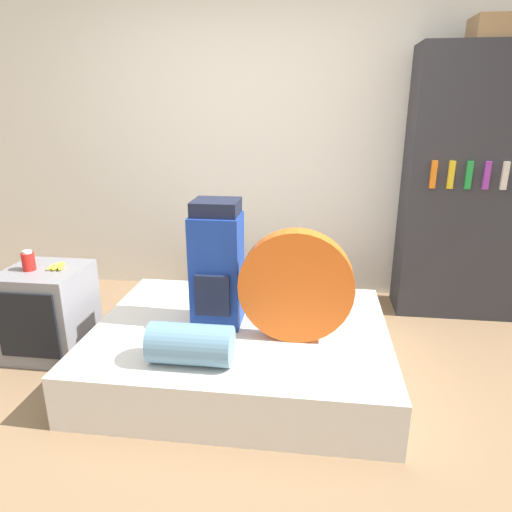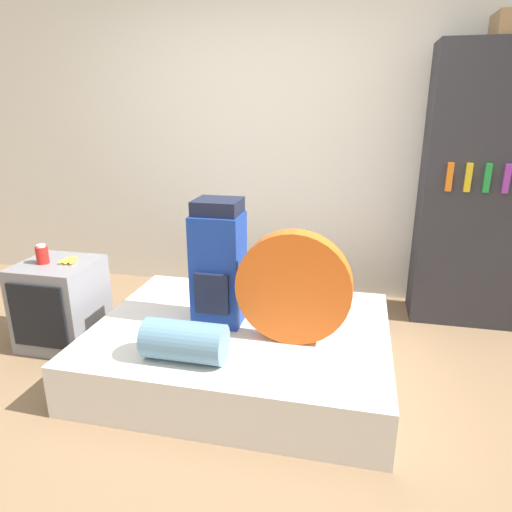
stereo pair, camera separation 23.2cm
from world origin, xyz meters
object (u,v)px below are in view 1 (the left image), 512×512
Objects in this scene: sleeping_roll at (191,344)px; bookshelf at (467,187)px; tent_bag at (296,286)px; canister at (28,261)px; cardboard_box at (496,28)px; backpack at (217,265)px; television at (49,311)px.

bookshelf is (1.73, 1.56, 0.59)m from sleeping_roll.
tent_bag reaches higher than sleeping_roll.
canister is 0.42× the size of cardboard_box.
backpack is 5.91× the size of canister.
cardboard_box is (1.72, 1.06, 1.40)m from backpack.
bookshelf is 6.49× the size of cardboard_box.
cardboard_box is (1.24, 1.20, 1.45)m from tent_bag.
backpack is 1.21m from canister.
tent_bag is 2.26m from cardboard_box.
bookshelf is at bearing 32.52° from backpack.
sleeping_roll is at bearing -138.88° from cardboard_box.
backpack is at bearing 162.87° from tent_bag.
cardboard_box is at bearing 19.76° from television.
canister is (-1.17, 0.49, 0.23)m from sleeping_roll.
backpack is 0.50m from tent_bag.
bookshelf reaches higher than backpack.
canister reaches higher than television.
sleeping_roll is 2.87m from cardboard_box.
cardboard_box reaches higher than television.
bookshelf is (2.90, 1.07, 0.35)m from canister.
sleeping_roll is 3.36× the size of canister.
canister is 0.06× the size of bookshelf.
canister is (-0.07, -0.02, 0.35)m from television.
cardboard_box reaches higher than tent_bag.
backpack is 1.29× the size of television.
backpack is at bearing -0.34° from canister.
tent_bag is at bearing -17.13° from backpack.
sleeping_roll is 0.73× the size of television.
tent_bag is at bearing -134.72° from bookshelf.
cardboard_box reaches higher than canister.
television is 3.10m from bookshelf.
cardboard_box reaches higher than backpack.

